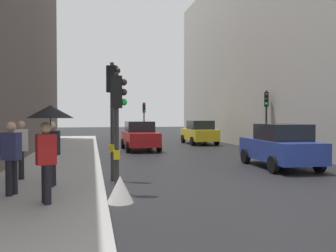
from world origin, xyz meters
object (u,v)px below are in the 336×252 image
object	(u,v)px
car_red_sedan	(140,136)
pedestrian_in_dark_coat	(52,151)
traffic_light_near_left	(117,110)
pedestrian_with_umbrella	(49,126)
traffic_light_near_right	(113,100)
traffic_light_far_median	(144,114)
pedestrian_with_grey_backpack	(10,154)
warning_sign_triangle	(120,189)
car_yellow_taxi	(199,132)
traffic_light_mid_street	(266,109)
car_blue_van	(280,146)
pedestrian_with_black_backpack	(19,146)

from	to	relation	value
car_red_sedan	pedestrian_in_dark_coat	bearing A→B (deg)	-109.37
traffic_light_near_left	pedestrian_with_umbrella	size ratio (longest dim) A/B	1.50
pedestrian_with_umbrella	traffic_light_near_right	bearing A→B (deg)	63.81
traffic_light_far_median	pedestrian_with_grey_backpack	bearing A→B (deg)	-106.34
traffic_light_far_median	pedestrian_in_dark_coat	xyz separation A→B (m)	(-5.79, -21.82, -1.21)
pedestrian_with_umbrella	warning_sign_triangle	xyz separation A→B (m)	(1.56, 0.33, -1.52)
car_red_sedan	warning_sign_triangle	distance (m)	12.99
pedestrian_with_umbrella	warning_sign_triangle	size ratio (longest dim) A/B	3.29
warning_sign_triangle	pedestrian_with_grey_backpack	bearing A→B (deg)	165.08
traffic_light_near_left	pedestrian_with_umbrella	world-z (taller)	traffic_light_near_left
traffic_light_far_median	car_red_sedan	size ratio (longest dim) A/B	0.80
car_yellow_taxi	pedestrian_with_grey_backpack	distance (m)	18.55
traffic_light_near_right	car_red_sedan	size ratio (longest dim) A/B	0.89
traffic_light_near_right	traffic_light_mid_street	bearing A→B (deg)	38.12
traffic_light_far_median	traffic_light_mid_street	bearing A→B (deg)	-68.60
traffic_light_mid_street	traffic_light_far_median	bearing A→B (deg)	111.40
traffic_light_near_left	traffic_light_mid_street	size ratio (longest dim) A/B	0.90
car_yellow_taxi	car_blue_van	bearing A→B (deg)	-92.27
traffic_light_near_left	traffic_light_mid_street	bearing A→B (deg)	44.86
car_blue_van	pedestrian_in_dark_coat	bearing A→B (deg)	-162.06
traffic_light_near_left	pedestrian_with_grey_backpack	world-z (taller)	traffic_light_near_left
pedestrian_with_black_backpack	warning_sign_triangle	bearing A→B (deg)	-46.34
pedestrian_with_grey_backpack	traffic_light_near_left	bearing A→B (deg)	4.71
traffic_light_far_median	car_blue_van	bearing A→B (deg)	-82.04
traffic_light_far_median	pedestrian_with_umbrella	xyz separation A→B (m)	(-5.62, -23.71, -0.50)
car_yellow_taxi	traffic_light_mid_street	bearing A→B (deg)	-72.02
car_yellow_taxi	pedestrian_in_dark_coat	distance (m)	17.35
traffic_light_far_median	traffic_light_mid_street	distance (m)	14.25
traffic_light_far_median	traffic_light_mid_street	xyz separation A→B (m)	(5.20, -13.27, 0.14)
pedestrian_in_dark_coat	traffic_light_far_median	bearing A→B (deg)	75.15
traffic_light_near_right	car_red_sedan	distance (m)	10.32
car_red_sedan	car_blue_van	size ratio (longest dim) A/B	0.98
car_yellow_taxi	pedestrian_with_black_backpack	xyz separation A→B (m)	(-10.01, -13.50, 0.29)
traffic_light_mid_street	pedestrian_with_umbrella	world-z (taller)	traffic_light_mid_street
car_blue_van	pedestrian_with_umbrella	size ratio (longest dim) A/B	2.01
car_yellow_taxi	traffic_light_near_left	bearing A→B (deg)	-114.88
traffic_light_far_median	car_red_sedan	distance (m)	10.86
traffic_light_far_median	warning_sign_triangle	distance (m)	23.82
traffic_light_far_median	pedestrian_with_umbrella	world-z (taller)	traffic_light_far_median
traffic_light_near_left	pedestrian_in_dark_coat	size ratio (longest dim) A/B	1.82
traffic_light_mid_street	warning_sign_triangle	size ratio (longest dim) A/B	5.51
pedestrian_in_dark_coat	warning_sign_triangle	bearing A→B (deg)	-42.21
traffic_light_far_median	pedestrian_with_black_backpack	bearing A→B (deg)	-108.55
car_red_sedan	car_yellow_taxi	xyz separation A→B (m)	(4.99, 3.65, 0.00)
pedestrian_with_umbrella	pedestrian_with_grey_backpack	size ratio (longest dim) A/B	1.21
traffic_light_mid_street	traffic_light_near_right	bearing A→B (deg)	-141.88
car_blue_van	pedestrian_in_dark_coat	distance (m)	8.89
pedestrian_in_dark_coat	traffic_light_near_right	bearing A→B (deg)	36.66
traffic_light_far_median	traffic_light_near_right	bearing A→B (deg)	-101.18
pedestrian_with_black_backpack	traffic_light_mid_street	bearing A→B (deg)	30.76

